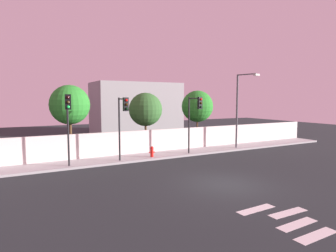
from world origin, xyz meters
name	(u,v)px	position (x,y,z in m)	size (l,w,h in m)	color
ground_plane	(226,184)	(0.00, 0.00, 0.00)	(80.00, 80.00, 0.00)	#222729
sidewalk	(156,156)	(0.00, 8.20, 0.07)	(36.00, 2.40, 0.15)	#A6A6A6
perimeter_wall	(149,141)	(0.00, 9.49, 1.05)	(36.00, 0.18, 1.80)	silver
crosswalk_marking	(288,220)	(-0.87, -4.53, 0.00)	(2.64, 3.05, 0.01)	silver
traffic_light_left	(195,112)	(2.67, 6.87, 3.41)	(0.42, 1.49, 4.44)	black
traffic_light_center	(68,114)	(-6.64, 6.81, 3.49)	(0.40, 1.60, 4.56)	black
traffic_light_right	(123,115)	(-3.09, 6.97, 3.36)	(0.36, 1.29, 4.39)	black
street_lamp_curbside	(240,104)	(7.75, 7.46, 3.98)	(0.77, 2.07, 6.41)	#4C4C51
fire_hydrant	(152,151)	(-0.64, 7.62, 0.57)	(0.44, 0.26, 0.78)	red
roadside_tree_leftmost	(70,105)	(-5.81, 11.06, 3.99)	(2.97, 2.97, 5.49)	brown
roadside_tree_midleft	(145,110)	(0.40, 11.06, 3.54)	(2.86, 2.86, 4.98)	brown
roadside_tree_midright	(197,106)	(5.77, 11.06, 3.75)	(2.97, 2.97, 5.24)	brown
low_building_distant	(136,108)	(4.63, 23.49, 3.27)	(10.97, 6.00, 6.53)	#979797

